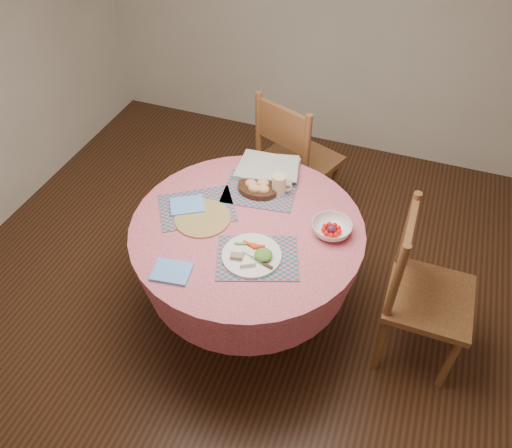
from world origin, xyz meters
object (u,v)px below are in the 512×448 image
at_px(dining_table, 248,251).
at_px(latte_mug, 280,184).
at_px(chair_back, 294,159).
at_px(chair_right, 421,290).
at_px(fruit_bowl, 332,229).
at_px(wicker_trivet, 203,218).
at_px(bread_bowl, 258,187).
at_px(dinner_plate, 252,255).

xyz_separation_m(dining_table, latte_mug, (0.08, 0.31, 0.26)).
bearing_deg(chair_back, chair_right, 159.89).
bearing_deg(chair_right, fruit_bowl, 88.73).
bearing_deg(wicker_trivet, bread_bowl, 57.05).
height_order(dining_table, chair_back, chair_back).
distance_m(dining_table, dinner_plate, 0.31).
height_order(dining_table, fruit_bowl, fruit_bowl).
bearing_deg(fruit_bowl, chair_back, 118.10).
bearing_deg(wicker_trivet, chair_back, 76.59).
bearing_deg(bread_bowl, dinner_plate, -72.89).
xyz_separation_m(chair_right, chair_back, (-0.95, 0.84, 0.02)).
xyz_separation_m(chair_right, wicker_trivet, (-1.18, -0.12, 0.24)).
height_order(chair_back, bread_bowl, chair_back).
height_order(chair_back, fruit_bowl, chair_back).
distance_m(chair_right, bread_bowl, 1.03).
distance_m(chair_right, dinner_plate, 0.92).
distance_m(chair_back, dinner_plate, 1.16).
bearing_deg(latte_mug, fruit_bowl, -30.57).
bearing_deg(dinner_plate, chair_back, 96.05).
bearing_deg(latte_mug, chair_back, 98.19).
distance_m(dinner_plate, fruit_bowl, 0.44).
bearing_deg(chair_back, fruit_bowl, 139.38).
bearing_deg(bread_bowl, dining_table, -81.58).
distance_m(wicker_trivet, dinner_plate, 0.39).
distance_m(wicker_trivet, fruit_bowl, 0.68).
bearing_deg(chair_right, dinner_plate, 109.58).
relative_size(dining_table, fruit_bowl, 4.79).
bearing_deg(dining_table, bread_bowl, 98.42).
xyz_separation_m(bread_bowl, latte_mug, (0.12, 0.03, 0.03)).
height_order(chair_back, wicker_trivet, chair_back).
height_order(chair_right, bread_bowl, chair_right).
xyz_separation_m(chair_back, fruit_bowl, (0.44, -0.82, 0.25)).
distance_m(dinner_plate, latte_mug, 0.51).
xyz_separation_m(latte_mug, fruit_bowl, (0.35, -0.21, -0.03)).
height_order(chair_right, fruit_bowl, chair_right).
bearing_deg(fruit_bowl, wicker_trivet, -168.65).
relative_size(dining_table, wicker_trivet, 4.13).
bearing_deg(latte_mug, wicker_trivet, -132.87).
distance_m(dining_table, fruit_bowl, 0.49).
relative_size(chair_back, latte_mug, 8.79).
xyz_separation_m(dinner_plate, latte_mug, (-0.03, 0.51, 0.04)).
bearing_deg(latte_mug, bread_bowl, -164.43).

